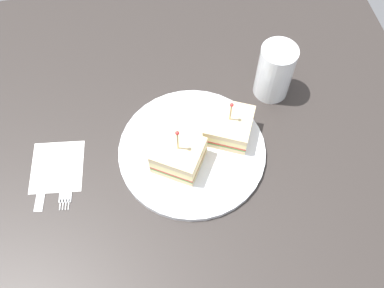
# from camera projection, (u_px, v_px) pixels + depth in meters

# --- Properties ---
(ground_plane) EXTENTS (0.96, 0.96, 0.02)m
(ground_plane) POSITION_uv_depth(u_px,v_px,m) (192.00, 155.00, 0.81)
(ground_plane) COLOR #2D2826
(plate) EXTENTS (0.27, 0.27, 0.01)m
(plate) POSITION_uv_depth(u_px,v_px,m) (192.00, 151.00, 0.79)
(plate) COLOR white
(plate) RESTS_ON ground_plane
(sandwich_half_front) EXTENTS (0.11, 0.11, 0.11)m
(sandwich_half_front) POSITION_uv_depth(u_px,v_px,m) (178.00, 155.00, 0.75)
(sandwich_half_front) COLOR beige
(sandwich_half_front) RESTS_ON plate
(sandwich_half_back) EXTENTS (0.11, 0.11, 0.09)m
(sandwich_half_back) POSITION_uv_depth(u_px,v_px,m) (229.00, 126.00, 0.79)
(sandwich_half_back) COLOR beige
(sandwich_half_back) RESTS_ON plate
(drink_glass) EXTENTS (0.07, 0.07, 0.12)m
(drink_glass) POSITION_uv_depth(u_px,v_px,m) (274.00, 74.00, 0.83)
(drink_glass) COLOR gold
(drink_glass) RESTS_ON ground_plane
(napkin) EXTENTS (0.11, 0.11, 0.00)m
(napkin) POSITION_uv_depth(u_px,v_px,m) (57.00, 167.00, 0.78)
(napkin) COLOR white
(napkin) RESTS_ON ground_plane
(fork) EXTENTS (0.12, 0.03, 0.00)m
(fork) POSITION_uv_depth(u_px,v_px,m) (67.00, 185.00, 0.76)
(fork) COLOR silver
(fork) RESTS_ON ground_plane
(knife) EXTENTS (0.12, 0.03, 0.00)m
(knife) POSITION_uv_depth(u_px,v_px,m) (42.00, 184.00, 0.76)
(knife) COLOR silver
(knife) RESTS_ON ground_plane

